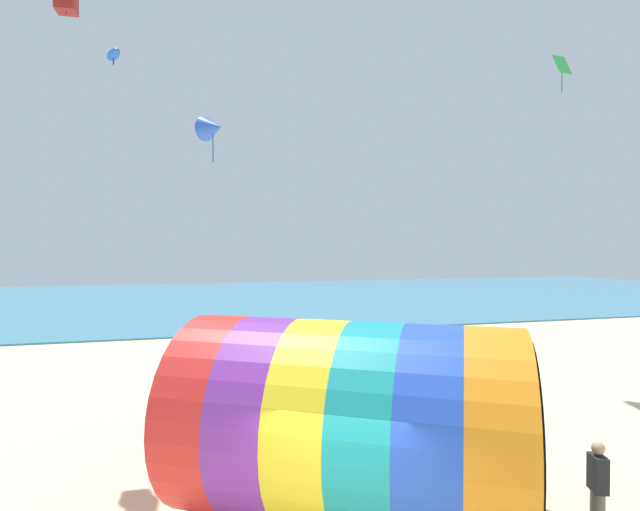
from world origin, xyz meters
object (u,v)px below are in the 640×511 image
kite_handler (598,489)px  kite_blue_parafoil (113,54)px  giant_inflatable_tube (350,422)px  kite_green_diamond (562,66)px  kite_blue_delta (213,128)px

kite_handler → kite_blue_parafoil: bearing=121.5°
giant_inflatable_tube → kite_green_diamond: bearing=32.2°
kite_handler → kite_green_diamond: kite_green_diamond is taller
kite_handler → kite_blue_delta: bearing=124.5°
kite_blue_delta → kite_blue_parafoil: (-3.75, 7.18, 4.51)m
giant_inflatable_tube → kite_blue_parafoil: bearing=112.1°
giant_inflatable_tube → kite_blue_parafoil: 19.10m
kite_handler → kite_blue_parafoil: kite_blue_parafoil is taller
kite_handler → kite_blue_delta: (-5.96, 8.68, 7.76)m
giant_inflatable_tube → kite_blue_parafoil: (-5.79, 14.26, 11.30)m
kite_handler → kite_blue_parafoil: 22.28m
kite_green_diamond → kite_blue_parafoil: bearing=152.6°
kite_green_diamond → kite_handler: bearing=-127.2°
kite_blue_delta → kite_green_diamond: (11.87, -0.90, 2.68)m
kite_green_diamond → kite_blue_delta: bearing=175.7°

